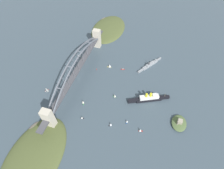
# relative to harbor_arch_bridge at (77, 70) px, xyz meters

# --- Properties ---
(ground_plane) EXTENTS (1400.00, 1400.00, 0.00)m
(ground_plane) POSITION_rel_harbor_arch_bridge_xyz_m (-0.00, 0.00, -28.16)
(ground_plane) COLOR #3D4C56
(harbor_arch_bridge) EXTENTS (304.61, 17.83, 64.11)m
(harbor_arch_bridge) POSITION_rel_harbor_arch_bridge_xyz_m (0.00, 0.00, 0.00)
(harbor_arch_bridge) COLOR beige
(harbor_arch_bridge) RESTS_ON ground
(headland_west_shore) EXTENTS (146.54, 92.61, 16.70)m
(headland_west_shore) POSITION_rel_harbor_arch_bridge_xyz_m (-208.34, 1.65, -28.16)
(headland_west_shore) COLOR #4C562D
(headland_west_shore) RESTS_ON ground
(headland_east_shore) EXTENTS (154.71, 91.72, 18.85)m
(headland_east_shore) POSITION_rel_harbor_arch_bridge_xyz_m (181.32, -1.13, -28.16)
(headland_east_shore) COLOR #4C562D
(headland_east_shore) RESTS_ON ground
(ocean_liner) EXTENTS (42.84, 81.99, 22.00)m
(ocean_liner) POSITION_rel_harbor_arch_bridge_xyz_m (10.81, 161.65, -21.80)
(ocean_liner) COLOR black
(ocean_liner) RESTS_ON ground
(naval_cruiser) EXTENTS (67.76, 46.85, 17.36)m
(naval_cruiser) POSITION_rel_harbor_arch_bridge_xyz_m (-90.03, 146.44, -25.02)
(naval_cruiser) COLOR gray
(naval_cruiser) RESTS_ON ground
(fort_island_mid_harbor) EXTENTS (35.91, 27.53, 14.42)m
(fort_island_mid_harbor) POSITION_rel_harbor_arch_bridge_xyz_m (47.80, 225.87, -24.43)
(fort_island_mid_harbor) COLOR #4C6038
(fort_island_mid_harbor) RESTS_ON ground
(seaplane_taxiing_near_bridge) EXTENTS (8.76, 10.63, 4.74)m
(seaplane_taxiing_near_bridge) POSITION_rel_harbor_arch_bridge_xyz_m (-67.80, -29.97, -26.30)
(seaplane_taxiing_near_bridge) COLOR #B7B7B2
(seaplane_taxiing_near_bridge) RESTS_ON ground
(seaplane_second_in_formation) EXTENTS (8.39, 10.90, 4.90)m
(seaplane_second_in_formation) POSITION_rel_harbor_arch_bridge_xyz_m (53.28, -50.85, -26.02)
(seaplane_second_in_formation) COLOR #B7B7B2
(seaplane_second_in_formation) RESTS_ON ground
(small_boat_0) EXTENTS (6.50, 6.96, 8.12)m
(small_boat_0) POSITION_rel_harbor_arch_bridge_xyz_m (88.90, 104.51, -24.35)
(small_boat_0) COLOR black
(small_boat_0) RESTS_ON ground
(small_boat_1) EXTENTS (2.82, 8.95, 2.36)m
(small_boat_1) POSITION_rel_harbor_arch_bridge_xyz_m (-58.24, 87.74, -27.31)
(small_boat_1) COLOR #B2231E
(small_boat_1) RESTS_ON ground
(small_boat_2) EXTENTS (7.88, 6.50, 9.83)m
(small_boat_2) POSITION_rel_harbor_arch_bridge_xyz_m (58.75, 35.63, -23.62)
(small_boat_2) COLOR #2D6B3D
(small_boat_2) RESTS_ON ground
(small_boat_3) EXTENTS (5.49, 8.12, 8.29)m
(small_boat_3) POSITION_rel_harbor_arch_bridge_xyz_m (83.77, 159.62, -24.30)
(small_boat_3) COLOR #B2231E
(small_boat_3) RESTS_ON ground
(small_boat_4) EXTENTS (4.60, 6.60, 6.99)m
(small_boat_4) POSITION_rel_harbor_arch_bridge_xyz_m (91.88, 47.40, -24.87)
(small_boat_4) COLOR black
(small_boat_4) RESTS_ON ground
(small_boat_5) EXTENTS (5.23, 8.14, 9.73)m
(small_boat_5) POSITION_rel_harbor_arch_bridge_xyz_m (24.55, 93.11, -23.62)
(small_boat_5) COLOR #2D6B3D
(small_boat_5) RESTS_ON ground
(small_boat_6) EXTENTS (6.65, 4.30, 7.16)m
(small_boat_6) POSITION_rel_harbor_arch_bridge_xyz_m (73.63, 131.99, -24.82)
(small_boat_6) COLOR #234C8C
(small_boat_6) RESTS_ON ground
(small_boat_7) EXTENTS (6.53, 10.52, 10.90)m
(small_boat_7) POSITION_rel_harbor_arch_bridge_xyz_m (-56.22, 55.55, -23.08)
(small_boat_7) COLOR gold
(small_boat_7) RESTS_ON ground
(channel_marker_buoy) EXTENTS (2.20, 2.20, 2.75)m
(channel_marker_buoy) POSITION_rel_harbor_arch_bridge_xyz_m (-39.62, 28.24, -27.04)
(channel_marker_buoy) COLOR red
(channel_marker_buoy) RESTS_ON ground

